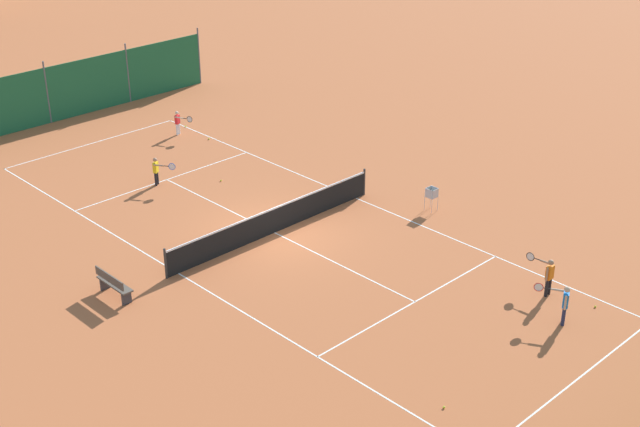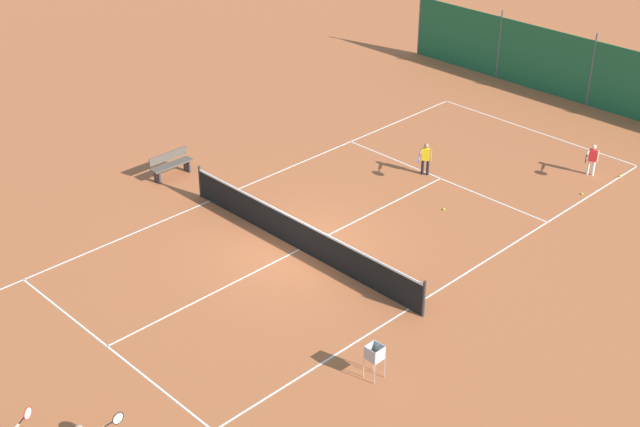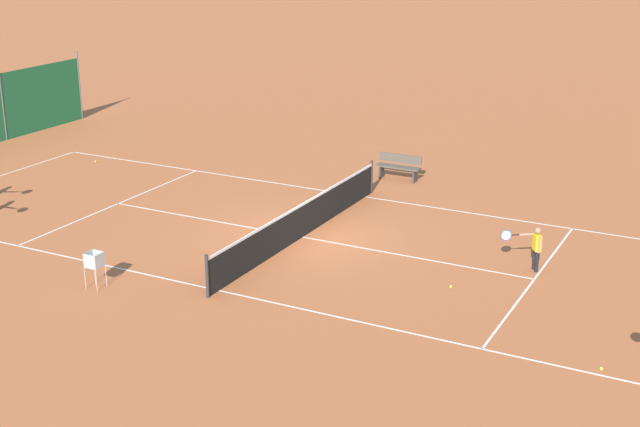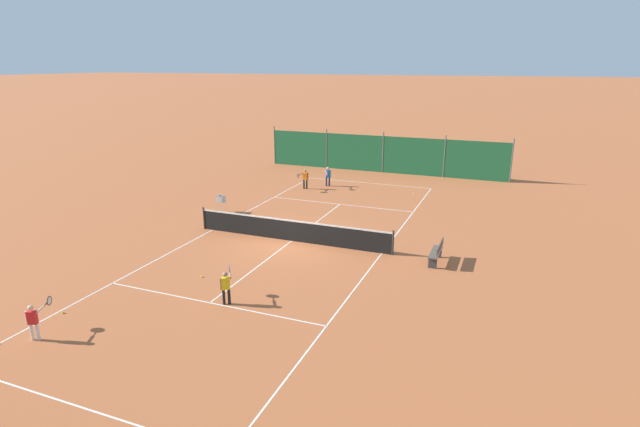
{
  "view_description": "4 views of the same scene",
  "coord_description": "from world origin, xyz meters",
  "px_view_note": "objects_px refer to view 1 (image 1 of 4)",
  "views": [
    {
      "loc": [
        -18.1,
        -20.9,
        14.16
      ],
      "look_at": [
        0.37,
        -1.91,
        1.28
      ],
      "focal_mm": 50.0,
      "sensor_mm": 36.0,
      "label": 1
    },
    {
      "loc": [
        15.88,
        -14.81,
        13.27
      ],
      "look_at": [
        0.33,
        0.5,
        1.11
      ],
      "focal_mm": 50.0,
      "sensor_mm": 36.0,
      "label": 2
    },
    {
      "loc": [
        20.04,
        10.98,
        8.41
      ],
      "look_at": [
        -0.13,
        0.47,
        0.71
      ],
      "focal_mm": 50.0,
      "sensor_mm": 36.0,
      "label": 3
    },
    {
      "loc": [
        -8.84,
        18.82,
        7.56
      ],
      "look_at": [
        -0.58,
        -1.93,
        0.79
      ],
      "focal_mm": 28.0,
      "sensor_mm": 36.0,
      "label": 4
    }
  ],
  "objects_px": {
    "player_far_baseline": "(564,302)",
    "tennis_ball_mid_court": "(595,306)",
    "player_near_baseline": "(548,274)",
    "tennis_ball_near_corner": "(209,139)",
    "player_near_service": "(178,121)",
    "tennis_ball_far_corner": "(444,407)",
    "tennis_net": "(274,220)",
    "courtside_bench": "(113,284)",
    "tennis_ball_by_net_right": "(221,181)",
    "ball_hopper": "(432,194)",
    "player_far_service": "(157,169)",
    "tennis_ball_by_net_left": "(186,126)"
  },
  "relations": [
    {
      "from": "player_near_service",
      "to": "tennis_net",
      "type": "bearing_deg",
      "value": -108.15
    },
    {
      "from": "tennis_ball_mid_court",
      "to": "tennis_ball_far_corner",
      "type": "bearing_deg",
      "value": 178.69
    },
    {
      "from": "player_far_service",
      "to": "tennis_ball_by_net_left",
      "type": "relative_size",
      "value": 17.12
    },
    {
      "from": "tennis_net",
      "to": "tennis_ball_mid_court",
      "type": "distance_m",
      "value": 10.99
    },
    {
      "from": "player_near_baseline",
      "to": "tennis_ball_near_corner",
      "type": "relative_size",
      "value": 18.61
    },
    {
      "from": "tennis_ball_by_net_right",
      "to": "tennis_ball_near_corner",
      "type": "xyz_separation_m",
      "value": [
        2.45,
        3.94,
        0.0
      ]
    },
    {
      "from": "tennis_ball_far_corner",
      "to": "player_near_service",
      "type": "bearing_deg",
      "value": 71.8
    },
    {
      "from": "player_far_service",
      "to": "tennis_ball_far_corner",
      "type": "xyz_separation_m",
      "value": [
        -2.83,
        -16.42,
        -0.63
      ]
    },
    {
      "from": "player_far_service",
      "to": "courtside_bench",
      "type": "relative_size",
      "value": 0.75
    },
    {
      "from": "player_far_service",
      "to": "tennis_ball_mid_court",
      "type": "height_order",
      "value": "player_far_service"
    },
    {
      "from": "player_far_service",
      "to": "courtside_bench",
      "type": "bearing_deg",
      "value": -133.9
    },
    {
      "from": "player_far_baseline",
      "to": "tennis_ball_mid_court",
      "type": "xyz_separation_m",
      "value": [
        1.48,
        -0.25,
        -0.69
      ]
    },
    {
      "from": "tennis_ball_by_net_right",
      "to": "player_far_baseline",
      "type": "bearing_deg",
      "value": -87.27
    },
    {
      "from": "tennis_ball_far_corner",
      "to": "courtside_bench",
      "type": "relative_size",
      "value": 0.04
    },
    {
      "from": "player_far_service",
      "to": "player_near_service",
      "type": "relative_size",
      "value": 1.04
    },
    {
      "from": "tennis_net",
      "to": "tennis_ball_by_net_left",
      "type": "bearing_deg",
      "value": 69.06
    },
    {
      "from": "tennis_ball_by_net_right",
      "to": "ball_hopper",
      "type": "bearing_deg",
      "value": -62.45
    },
    {
      "from": "tennis_ball_far_corner",
      "to": "tennis_ball_by_net_right",
      "type": "bearing_deg",
      "value": 72.24
    },
    {
      "from": "tennis_ball_by_net_right",
      "to": "courtside_bench",
      "type": "bearing_deg",
      "value": -149.4
    },
    {
      "from": "ball_hopper",
      "to": "player_far_service",
      "type": "bearing_deg",
      "value": 123.43
    },
    {
      "from": "tennis_ball_by_net_left",
      "to": "tennis_net",
      "type": "bearing_deg",
      "value": -110.94
    },
    {
      "from": "tennis_net",
      "to": "tennis_ball_far_corner",
      "type": "relative_size",
      "value": 139.09
    },
    {
      "from": "ball_hopper",
      "to": "courtside_bench",
      "type": "height_order",
      "value": "ball_hopper"
    },
    {
      "from": "tennis_ball_by_net_left",
      "to": "tennis_ball_mid_court",
      "type": "bearing_deg",
      "value": -91.3
    },
    {
      "from": "tennis_ball_by_net_left",
      "to": "ball_hopper",
      "type": "relative_size",
      "value": 0.07
    },
    {
      "from": "tennis_net",
      "to": "player_near_baseline",
      "type": "relative_size",
      "value": 7.48
    },
    {
      "from": "tennis_ball_near_corner",
      "to": "ball_hopper",
      "type": "xyz_separation_m",
      "value": [
        1.43,
        -11.38,
        0.62
      ]
    },
    {
      "from": "player_far_service",
      "to": "tennis_ball_near_corner",
      "type": "distance_m",
      "value": 5.13
    },
    {
      "from": "tennis_net",
      "to": "player_near_service",
      "type": "relative_size",
      "value": 8.45
    },
    {
      "from": "player_far_baseline",
      "to": "courtside_bench",
      "type": "bearing_deg",
      "value": 129.51
    },
    {
      "from": "tennis_ball_by_net_right",
      "to": "ball_hopper",
      "type": "xyz_separation_m",
      "value": [
        3.88,
        -7.44,
        0.62
      ]
    },
    {
      "from": "tennis_net",
      "to": "tennis_ball_near_corner",
      "type": "height_order",
      "value": "tennis_net"
    },
    {
      "from": "tennis_ball_far_corner",
      "to": "tennis_ball_mid_court",
      "type": "bearing_deg",
      "value": -1.31
    },
    {
      "from": "player_far_baseline",
      "to": "tennis_ball_far_corner",
      "type": "bearing_deg",
      "value": -179.06
    },
    {
      "from": "player_far_service",
      "to": "player_far_baseline",
      "type": "distance_m",
      "value": 16.55
    },
    {
      "from": "player_far_service",
      "to": "ball_hopper",
      "type": "bearing_deg",
      "value": -56.57
    },
    {
      "from": "player_far_baseline",
      "to": "courtside_bench",
      "type": "distance_m",
      "value": 13.35
    },
    {
      "from": "player_near_baseline",
      "to": "courtside_bench",
      "type": "height_order",
      "value": "player_near_baseline"
    },
    {
      "from": "player_far_service",
      "to": "tennis_ball_by_net_right",
      "type": "height_order",
      "value": "player_far_service"
    },
    {
      "from": "player_near_baseline",
      "to": "tennis_ball_near_corner",
      "type": "xyz_separation_m",
      "value": [
        0.67,
        17.63,
        -0.68
      ]
    },
    {
      "from": "player_far_baseline",
      "to": "tennis_ball_near_corner",
      "type": "distance_m",
      "value": 18.93
    },
    {
      "from": "player_far_baseline",
      "to": "tennis_net",
      "type": "bearing_deg",
      "value": 101.97
    },
    {
      "from": "ball_hopper",
      "to": "tennis_ball_by_net_left",
      "type": "bearing_deg",
      "value": 95.15
    },
    {
      "from": "tennis_ball_mid_court",
      "to": "tennis_ball_by_net_right",
      "type": "height_order",
      "value": "same"
    },
    {
      "from": "player_far_service",
      "to": "player_near_baseline",
      "type": "xyz_separation_m",
      "value": [
        3.75,
        -15.12,
        0.05
      ]
    },
    {
      "from": "player_near_service",
      "to": "tennis_ball_near_corner",
      "type": "bearing_deg",
      "value": -67.75
    },
    {
      "from": "player_far_baseline",
      "to": "tennis_ball_mid_court",
      "type": "relative_size",
      "value": 18.72
    },
    {
      "from": "tennis_ball_mid_court",
      "to": "tennis_ball_far_corner",
      "type": "xyz_separation_m",
      "value": [
        -6.99,
        0.16,
        0.0
      ]
    },
    {
      "from": "player_near_service",
      "to": "tennis_ball_mid_court",
      "type": "xyz_separation_m",
      "value": [
        0.31,
        -20.48,
        -0.61
      ]
    },
    {
      "from": "player_far_baseline",
      "to": "tennis_ball_by_net_left",
      "type": "height_order",
      "value": "player_far_baseline"
    }
  ]
}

